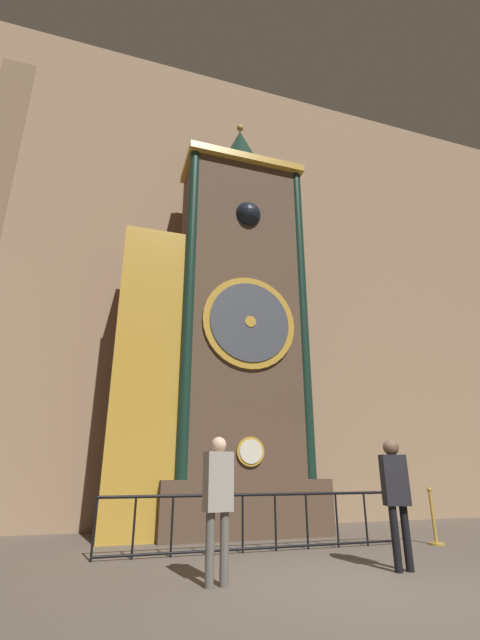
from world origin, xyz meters
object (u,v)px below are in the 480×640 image
(clock_tower, at_px, (223,331))
(visitor_near, at_px, (218,494))
(visitor_far, at_px, (395,488))
(stanchion_post, at_px, (434,526))

(clock_tower, distance_m, visitor_near, 5.39)
(visitor_near, relative_size, visitor_far, 0.99)
(clock_tower, height_order, stanchion_post, clock_tower)
(visitor_far, xyz_separation_m, stanchion_post, (2.02, 1.72, -0.73))
(clock_tower, height_order, visitor_near, clock_tower)
(visitor_far, height_order, stanchion_post, visitor_far)
(visitor_near, distance_m, visitor_far, 2.63)
(visitor_near, height_order, visitor_far, visitor_far)
(visitor_far, bearing_deg, stanchion_post, 56.82)
(clock_tower, distance_m, visitor_far, 5.46)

